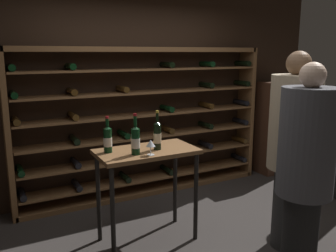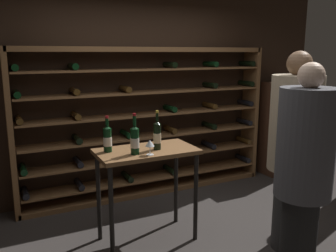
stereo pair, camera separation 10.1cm
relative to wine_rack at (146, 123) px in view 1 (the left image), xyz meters
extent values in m
plane|color=#383330|center=(-0.08, -1.49, -0.96)|extent=(9.41, 9.41, 0.00)
cube|color=#332319|center=(-0.08, 0.21, 0.41)|extent=(5.91, 0.10, 2.74)
cube|color=brown|center=(-1.68, 0.00, 0.01)|extent=(0.06, 0.32, 1.94)
cube|color=brown|center=(1.67, 0.00, 0.01)|extent=(0.06, 0.32, 1.94)
cube|color=brown|center=(0.00, 0.00, 0.95)|extent=(3.36, 0.32, 0.06)
cube|color=brown|center=(0.00, 0.00, -0.93)|extent=(3.36, 0.32, 0.06)
cube|color=brown|center=(0.00, 0.00, -0.75)|extent=(3.28, 0.32, 0.02)
cylinder|color=black|center=(-1.58, 0.00, -0.69)|extent=(0.08, 0.30, 0.08)
cylinder|color=black|center=(-0.95, 0.00, -0.69)|extent=(0.08, 0.30, 0.08)
cylinder|color=black|center=(-0.32, 0.00, -0.69)|extent=(0.08, 0.30, 0.08)
cylinder|color=black|center=(0.31, 0.00, -0.69)|extent=(0.08, 0.30, 0.08)
cylinder|color=black|center=(1.57, 0.00, -0.69)|extent=(0.08, 0.30, 0.08)
cube|color=brown|center=(0.00, 0.00, -0.46)|extent=(3.28, 0.32, 0.02)
cylinder|color=black|center=(-1.58, 0.00, -0.40)|extent=(0.08, 0.30, 0.08)
cylinder|color=black|center=(-0.95, 0.00, -0.40)|extent=(0.08, 0.30, 0.08)
cylinder|color=black|center=(-0.32, 0.00, -0.40)|extent=(0.08, 0.30, 0.08)
cylinder|color=black|center=(0.31, 0.00, -0.40)|extent=(0.08, 0.30, 0.08)
cylinder|color=black|center=(0.94, 0.00, -0.40)|extent=(0.08, 0.30, 0.08)
cylinder|color=#4C3314|center=(1.57, 0.00, -0.40)|extent=(0.08, 0.30, 0.08)
cube|color=brown|center=(0.00, 0.00, -0.17)|extent=(3.28, 0.32, 0.02)
cylinder|color=black|center=(-0.95, 0.00, -0.11)|extent=(0.08, 0.30, 0.08)
cylinder|color=black|center=(-0.32, 0.00, -0.11)|extent=(0.08, 0.30, 0.08)
cylinder|color=#4C3314|center=(0.31, 0.00, -0.11)|extent=(0.08, 0.30, 0.08)
cylinder|color=black|center=(0.94, 0.00, -0.11)|extent=(0.08, 0.30, 0.08)
cylinder|color=black|center=(1.57, 0.00, -0.11)|extent=(0.08, 0.30, 0.08)
cube|color=brown|center=(0.00, 0.00, 0.12)|extent=(3.28, 0.32, 0.02)
cylinder|color=#4C3314|center=(-1.58, 0.00, 0.18)|extent=(0.08, 0.30, 0.08)
cylinder|color=#4C3314|center=(-0.95, 0.00, 0.18)|extent=(0.08, 0.30, 0.08)
cylinder|color=black|center=(0.31, 0.00, 0.18)|extent=(0.08, 0.30, 0.08)
cylinder|color=#4C3314|center=(0.94, 0.00, 0.18)|extent=(0.08, 0.30, 0.08)
cylinder|color=black|center=(1.57, 0.00, 0.18)|extent=(0.08, 0.30, 0.08)
cube|color=brown|center=(0.00, 0.00, 0.41)|extent=(3.28, 0.32, 0.02)
cylinder|color=black|center=(-1.58, 0.00, 0.47)|extent=(0.08, 0.30, 0.08)
cylinder|color=#4C3314|center=(-0.95, 0.00, 0.47)|extent=(0.08, 0.30, 0.08)
cylinder|color=#4C3314|center=(-0.32, 0.00, 0.47)|extent=(0.08, 0.30, 0.08)
cylinder|color=black|center=(0.94, 0.00, 0.47)|extent=(0.08, 0.30, 0.08)
cylinder|color=black|center=(1.57, 0.00, 0.47)|extent=(0.08, 0.30, 0.08)
cube|color=brown|center=(0.00, 0.00, 0.70)|extent=(3.28, 0.32, 0.02)
cylinder|color=black|center=(-1.58, 0.00, 0.76)|extent=(0.08, 0.30, 0.08)
cylinder|color=black|center=(-0.95, 0.00, 0.76)|extent=(0.08, 0.30, 0.08)
cylinder|color=black|center=(0.31, 0.00, 0.76)|extent=(0.08, 0.30, 0.08)
cylinder|color=black|center=(0.94, 0.00, 0.76)|extent=(0.08, 0.30, 0.08)
cylinder|color=black|center=(1.57, 0.00, 0.76)|extent=(0.08, 0.30, 0.08)
cube|color=brown|center=(-0.52, -1.16, -0.03)|extent=(0.97, 0.53, 0.04)
cylinder|color=black|center=(-0.96, -1.38, -0.50)|extent=(0.04, 0.04, 0.91)
cylinder|color=black|center=(-0.09, -1.38, -0.50)|extent=(0.04, 0.04, 0.91)
cylinder|color=black|center=(-0.96, -0.95, -0.50)|extent=(0.04, 0.04, 0.91)
cylinder|color=black|center=(-0.09, -0.95, -0.50)|extent=(0.04, 0.04, 0.91)
cylinder|color=#2D2D2D|center=(0.64, -1.91, -0.56)|extent=(0.30, 0.30, 0.81)
cylinder|color=tan|center=(0.64, -1.91, 0.28)|extent=(0.46, 0.46, 0.87)
sphere|color=brown|center=(0.64, -1.91, 0.82)|extent=(0.22, 0.22, 0.22)
cube|color=maroon|center=(0.56, -2.13, 0.39)|extent=(0.05, 0.02, 0.49)
cylinder|color=black|center=(0.28, -2.37, -0.57)|extent=(0.28, 0.28, 0.78)
cylinder|color=#4C4C51|center=(0.28, -2.37, 0.24)|extent=(0.43, 0.43, 0.84)
sphere|color=beige|center=(0.28, -2.37, 0.75)|extent=(0.20, 0.20, 0.20)
cube|color=#4C2D1E|center=(2.10, -0.15, -0.24)|extent=(0.44, 0.36, 1.43)
cylinder|color=black|center=(-0.42, -1.20, 0.12)|extent=(0.07, 0.07, 0.25)
cone|color=black|center=(-0.42, -1.20, 0.26)|extent=(0.07, 0.07, 0.03)
cylinder|color=black|center=(-0.42, -1.20, 0.31)|extent=(0.03, 0.03, 0.08)
cylinder|color=#B7932D|center=(-0.42, -1.20, 0.36)|extent=(0.03, 0.03, 0.02)
cylinder|color=#C6B28C|center=(-0.42, -1.20, 0.10)|extent=(0.08, 0.08, 0.10)
cylinder|color=black|center=(-0.68, -1.27, 0.11)|extent=(0.08, 0.08, 0.24)
cone|color=black|center=(-0.68, -1.27, 0.25)|extent=(0.08, 0.08, 0.03)
cylinder|color=black|center=(-0.68, -1.27, 0.31)|extent=(0.03, 0.03, 0.10)
cylinder|color=maroon|center=(-0.68, -1.27, 0.36)|extent=(0.03, 0.03, 0.02)
cylinder|color=silver|center=(-0.68, -1.27, 0.10)|extent=(0.08, 0.08, 0.09)
cylinder|color=black|center=(-0.88, -1.08, 0.10)|extent=(0.08, 0.08, 0.23)
cone|color=black|center=(-0.88, -1.08, 0.23)|extent=(0.08, 0.08, 0.03)
cylinder|color=black|center=(-0.88, -1.08, 0.28)|extent=(0.03, 0.03, 0.07)
cylinder|color=maroon|center=(-0.88, -1.08, 0.33)|extent=(0.03, 0.03, 0.02)
cylinder|color=silver|center=(-0.88, -1.08, 0.09)|extent=(0.08, 0.08, 0.09)
cylinder|color=silver|center=(-0.56, -1.35, -0.01)|extent=(0.07, 0.07, 0.00)
cylinder|color=silver|center=(-0.56, -1.35, 0.04)|extent=(0.01, 0.01, 0.08)
cone|color=silver|center=(-0.56, -1.35, 0.10)|extent=(0.08, 0.08, 0.06)
cylinder|color=#590A14|center=(-0.56, -1.35, 0.09)|extent=(0.05, 0.05, 0.02)
camera|label=1|loc=(-1.89, -4.20, 0.91)|focal=38.02mm
camera|label=2|loc=(-1.80, -4.25, 0.91)|focal=38.02mm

